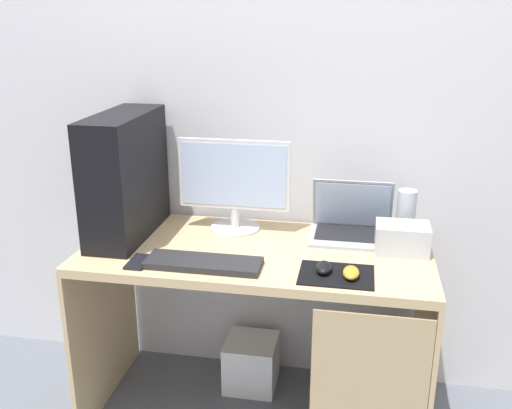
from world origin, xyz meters
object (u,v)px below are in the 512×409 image
speaker (406,214)px  keyboard (203,263)px  laptop (351,225)px  mouse_right (351,273)px  mouse_left (324,267)px  cell_phone (139,262)px  projector (402,238)px  monitor (234,185)px  subwoofer (251,363)px  pc_tower (125,176)px

speaker → keyboard: (-0.73, -0.42, -0.09)m
laptop → mouse_right: (0.01, -0.40, -0.02)m
keyboard → mouse_right: (0.53, -0.00, 0.01)m
speaker → mouse_left: speaker is taller
laptop → mouse_left: laptop is taller
keyboard → cell_phone: 0.24m
speaker → projector: size_ratio=0.99×
monitor → subwoofer: bearing=-5.4°
speaker → subwoofer: bearing=-174.7°
pc_tower → subwoofer: bearing=13.3°
mouse_left → laptop: bearing=77.4°
laptop → speaker: (0.21, 0.03, 0.05)m
projector → mouse_left: 0.37m
laptop → speaker: size_ratio=1.65×
projector → mouse_right: (-0.18, -0.27, -0.03)m
pc_tower → subwoofer: pc_tower is taller
cell_phone → pc_tower: bearing=118.4°
mouse_left → pc_tower: bearing=164.2°
pc_tower → mouse_left: (0.82, -0.23, -0.23)m
keyboard → subwoofer: size_ratio=1.85×
laptop → speaker: laptop is taller
laptop → mouse_left: 0.38m
pc_tower → projector: 1.11m
laptop → cell_phone: bearing=-151.5°
keyboard → mouse_right: mouse_right is taller
monitor → subwoofer: (0.07, -0.01, -0.84)m
pc_tower → projector: bearing=0.7°
pc_tower → subwoofer: 1.02m
laptop → cell_phone: 0.86m
speaker → mouse_right: (-0.20, -0.43, -0.08)m
projector → mouse_right: size_ratio=2.08×
laptop → projector: bearing=-33.0°
monitor → projector: monitor is taller
pc_tower → laptop: 0.93m
pc_tower → laptop: size_ratio=1.53×
pc_tower → keyboard: size_ratio=1.19×
keyboard → cell_phone: keyboard is taller
keyboard → subwoofer: keyboard is taller
pc_tower → mouse_right: 0.97m
pc_tower → cell_phone: 0.39m
laptop → projector: (0.19, -0.13, 0.01)m
keyboard → mouse_right: 0.53m
projector → laptop: bearing=147.0°
speaker → cell_phone: (-0.97, -0.44, -0.09)m
pc_tower → projector: pc_tower is taller
keyboard → projector: bearing=20.4°
cell_phone → monitor: bearing=55.0°
speaker → subwoofer: 0.97m
mouse_right → cell_phone: mouse_right is taller
projector → keyboard: bearing=-159.6°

